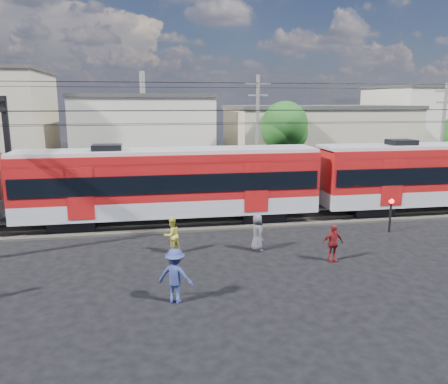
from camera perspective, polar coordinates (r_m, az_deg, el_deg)
The scene contains 17 objects.
ground at distance 16.93m, azimuth -3.08°, elevation -11.49°, with size 120.00×120.00×0.00m, color black.
track_bed at distance 24.43m, azimuth -5.41°, elevation -4.01°, with size 70.00×3.40×0.12m, color #2D2823.
rail_near at distance 23.68m, azimuth -5.26°, elevation -4.22°, with size 70.00×0.12×0.12m, color #59544C.
rail_far at distance 25.12m, azimuth -5.55°, elevation -3.28°, with size 70.00×0.12×0.12m, color #59544C.
commuter_train at distance 23.87m, azimuth -6.61°, elevation 1.37°, with size 50.30×3.08×4.17m.
catenary at distance 24.46m, azimuth -26.44°, elevation 6.93°, with size 70.00×9.30×7.52m.
building_midwest at distance 42.55m, azimuth -10.38°, elevation 7.51°, with size 12.24×12.24×7.30m.
building_mideast at distance 42.66m, azimuth 11.82°, elevation 6.78°, with size 16.32×10.20×6.30m.
building_east at distance 52.77m, azimuth 24.60°, elevation 7.98°, with size 10.20×10.20×8.30m.
utility_pole_mid at distance 31.51m, azimuth 4.37°, elevation 7.83°, with size 1.80×0.24×8.50m.
utility_pole_east at distance 36.74m, azimuth 26.60°, elevation 6.79°, with size 1.80×0.24×8.00m.
tree_near at distance 35.36m, azimuth 8.18°, elevation 8.38°, with size 3.82×3.64×6.72m.
pedestrian_b at distance 19.76m, azimuth -6.85°, elevation -5.60°, with size 0.79×0.62×1.63m, color gold.
pedestrian_c at distance 15.00m, azimuth -6.37°, elevation -10.81°, with size 1.22×0.70×1.88m, color navy.
pedestrian_d at distance 19.12m, azimuth 14.03°, elevation -6.49°, with size 0.95×0.39×1.61m, color maroon.
pedestrian_e at distance 19.94m, azimuth 4.36°, elevation -5.31°, with size 0.82×0.53×1.67m, color #49484D.
crossing_signal at distance 24.11m, azimuth 20.96°, elevation -2.03°, with size 0.26×0.26×1.81m.
Camera 1 is at (-1.85, -15.44, 6.68)m, focal length 35.00 mm.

